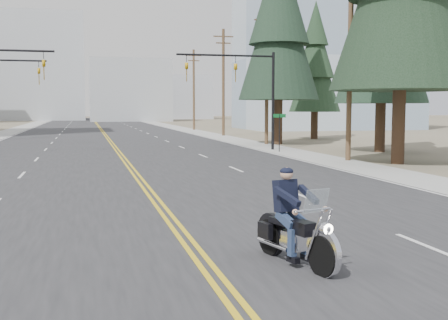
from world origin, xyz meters
TOP-DOWN VIEW (x-y plane):
  - road at (0.00, 70.00)m, footprint 20.00×200.00m
  - sidewalk_left at (-11.50, 70.00)m, footprint 3.00×200.00m
  - sidewalk_right at (11.50, 70.00)m, footprint 3.00×200.00m
  - traffic_mast_right at (8.98, 32.00)m, footprint 7.10×0.26m
  - street_sign at (10.80, 30.00)m, footprint 0.90×0.06m
  - utility_pole_b at (12.50, 23.00)m, footprint 2.20×0.30m
  - utility_pole_c at (12.50, 38.00)m, footprint 2.20×0.30m
  - utility_pole_d at (12.50, 53.00)m, footprint 2.20×0.30m
  - utility_pole_e at (12.50, 70.00)m, footprint 2.20×0.30m
  - glass_building at (32.00, 70.00)m, footprint 24.00×16.00m
  - haze_bldg_b at (8.00, 125.00)m, footprint 18.00×14.00m
  - haze_bldg_c at (40.00, 110.00)m, footprint 16.00×12.00m
  - haze_bldg_d at (-12.00, 140.00)m, footprint 20.00×15.00m
  - haze_bldg_e at (25.00, 150.00)m, footprint 14.00×14.00m
  - motorcyclist at (1.70, 3.46)m, footprint 1.60×2.59m
  - conifer_mid at (17.56, 28.39)m, footprint 6.30×6.30m
  - conifer_tall at (13.50, 37.92)m, footprint 6.68×6.68m
  - conifer_far at (19.64, 44.72)m, footprint 4.98×4.98m

SIDE VIEW (x-z plane):
  - road at x=0.00m, z-range 0.00..0.01m
  - sidewalk_left at x=-11.50m, z-range 0.00..0.01m
  - sidewalk_right at x=11.50m, z-range 0.00..0.01m
  - motorcyclist at x=1.70m, z-range 0.00..1.88m
  - street_sign at x=10.80m, z-range 0.49..3.12m
  - traffic_mast_right at x=8.98m, z-range 1.44..8.44m
  - utility_pole_c at x=12.50m, z-range 0.23..11.23m
  - utility_pole_e at x=12.50m, z-range 0.23..11.23m
  - utility_pole_b at x=12.50m, z-range 0.23..11.73m
  - utility_pole_d at x=12.50m, z-range 0.23..11.73m
  - haze_bldg_e at x=25.00m, z-range 0.00..12.00m
  - haze_bldg_b at x=8.00m, z-range 0.00..14.00m
  - conifer_far at x=19.64m, z-range 0.98..14.32m
  - haze_bldg_c at x=40.00m, z-range 0.00..18.00m
  - conifer_mid at x=17.56m, z-range 1.24..18.04m
  - glass_building at x=32.00m, z-range 0.00..20.00m
  - conifer_tall at x=13.50m, z-range 1.38..19.93m
  - haze_bldg_d at x=-12.00m, z-range 0.00..26.00m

